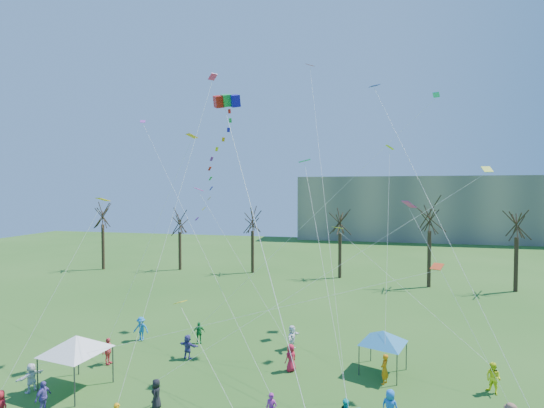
% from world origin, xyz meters
% --- Properties ---
extents(distant_building, '(60.00, 14.00, 15.00)m').
position_xyz_m(distant_building, '(22.00, 82.00, 7.50)').
color(distant_building, gray).
rests_on(distant_building, ground).
extents(bare_tree_row, '(71.18, 8.89, 10.67)m').
position_xyz_m(bare_tree_row, '(1.36, 35.84, 6.99)').
color(bare_tree_row, black).
rests_on(bare_tree_row, ground).
extents(big_box_kite, '(4.14, 5.22, 18.03)m').
position_xyz_m(big_box_kite, '(-2.19, 5.62, 13.02)').
color(big_box_kite, red).
rests_on(big_box_kite, ground).
extents(canopy_tent_white, '(4.24, 4.24, 3.21)m').
position_xyz_m(canopy_tent_white, '(-10.78, 4.81, 2.72)').
color(canopy_tent_white, '#3F3F44').
rests_on(canopy_tent_white, ground).
extents(canopy_tent_blue, '(3.40, 3.40, 2.72)m').
position_xyz_m(canopy_tent_blue, '(7.00, 10.78, 2.30)').
color(canopy_tent_blue, '#3F3F44').
rests_on(canopy_tent_blue, ground).
extents(festival_crowd, '(27.20, 14.28, 1.84)m').
position_xyz_m(festival_crowd, '(-0.53, 6.39, 0.85)').
color(festival_crowd, '#B11623').
rests_on(festival_crowd, ground).
extents(small_kites_aloft, '(29.13, 18.65, 33.22)m').
position_xyz_m(small_kites_aloft, '(0.94, 12.50, 12.91)').
color(small_kites_aloft, yellow).
rests_on(small_kites_aloft, ground).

